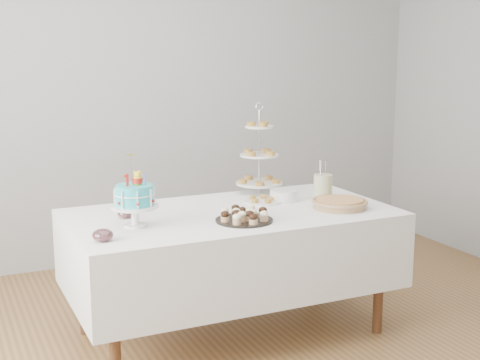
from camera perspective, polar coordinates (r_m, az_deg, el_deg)
name	(u,v)px	position (r m, az deg, el deg)	size (l,w,h in m)	color
floor	(253,352)	(3.98, 1.10, -14.49)	(5.00, 5.00, 0.00)	brown
walls	(254,119)	(3.61, 1.18, 5.21)	(5.04, 4.04, 2.70)	#9FA1A4
table	(231,248)	(4.04, -0.75, -5.84)	(1.92, 1.02, 0.77)	silver
birthday_cake	(135,207)	(3.66, -8.96, -2.33)	(0.26, 0.26, 0.40)	white
cupcake_tray	(244,215)	(3.75, 0.36, -3.00)	(0.33, 0.33, 0.07)	black
pie	(340,203)	(4.10, 8.49, -1.95)	(0.34, 0.34, 0.05)	tan
tiered_stand	(259,156)	(4.44, 1.66, 2.09)	(0.31, 0.31, 0.61)	silver
plate_stack	(284,195)	(4.26, 3.77, -1.31)	(0.18, 0.18, 0.07)	white
pastry_plate	(262,200)	(4.21, 1.93, -1.73)	(0.23, 0.23, 0.03)	white
jam_bowl_a	(103,235)	(3.44, -11.64, -4.64)	(0.11, 0.11, 0.06)	silver
jam_bowl_b	(125,213)	(3.88, -9.75, -2.82)	(0.09, 0.09, 0.06)	silver
utensil_pitcher	(323,187)	(4.26, 7.08, -0.57)	(0.12, 0.12, 0.26)	beige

